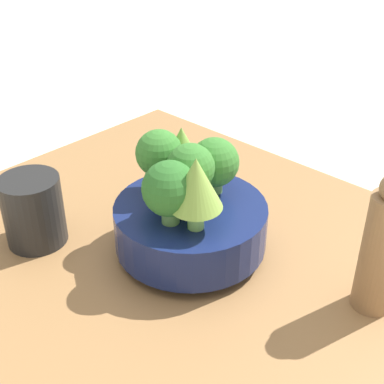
% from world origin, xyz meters
% --- Properties ---
extents(ground_plane, '(6.00, 6.00, 0.00)m').
position_xyz_m(ground_plane, '(0.00, 0.00, 0.00)').
color(ground_plane, beige).
extents(table, '(0.82, 0.63, 0.05)m').
position_xyz_m(table, '(0.00, 0.00, 0.02)').
color(table, '#9E7042').
rests_on(table, ground_plane).
extents(bowl, '(0.20, 0.20, 0.07)m').
position_xyz_m(bowl, '(-0.01, 0.00, 0.09)').
color(bowl, navy).
rests_on(bowl, table).
extents(broccoli_floret_front, '(0.07, 0.07, 0.08)m').
position_xyz_m(broccoli_floret_front, '(-0.01, -0.04, 0.17)').
color(broccoli_floret_front, '#609347').
rests_on(broccoli_floret_front, bowl).
extents(broccoli_floret_center, '(0.06, 0.06, 0.09)m').
position_xyz_m(broccoli_floret_center, '(-0.01, 0.00, 0.18)').
color(broccoli_floret_center, '#6BA34C').
rests_on(broccoli_floret_center, bowl).
extents(romanesco_piece_near, '(0.06, 0.06, 0.10)m').
position_xyz_m(romanesco_piece_near, '(0.02, -0.03, 0.18)').
color(romanesco_piece_near, '#7AB256').
rests_on(romanesco_piece_near, bowl).
extents(romanesco_piece_far, '(0.06, 0.06, 0.09)m').
position_xyz_m(romanesco_piece_far, '(-0.06, 0.03, 0.17)').
color(romanesco_piece_far, '#7AB256').
rests_on(romanesco_piece_far, bowl).
extents(broccoli_floret_back, '(0.07, 0.07, 0.08)m').
position_xyz_m(broccoli_floret_back, '(-0.02, 0.05, 0.16)').
color(broccoli_floret_back, '#6BA34C').
rests_on(broccoli_floret_back, bowl).
extents(broccoli_floret_left, '(0.06, 0.06, 0.09)m').
position_xyz_m(broccoli_floret_left, '(-0.07, -0.00, 0.18)').
color(broccoli_floret_left, '#609347').
rests_on(broccoli_floret_left, bowl).
extents(cup, '(0.08, 0.08, 0.10)m').
position_xyz_m(cup, '(-0.19, -0.13, 0.10)').
color(cup, black).
rests_on(cup, table).
extents(pepper_mill, '(0.05, 0.05, 0.18)m').
position_xyz_m(pepper_mill, '(0.21, 0.07, 0.13)').
color(pepper_mill, '#997047').
rests_on(pepper_mill, table).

